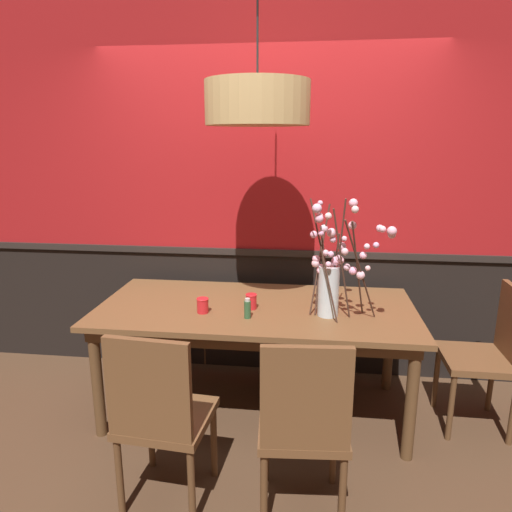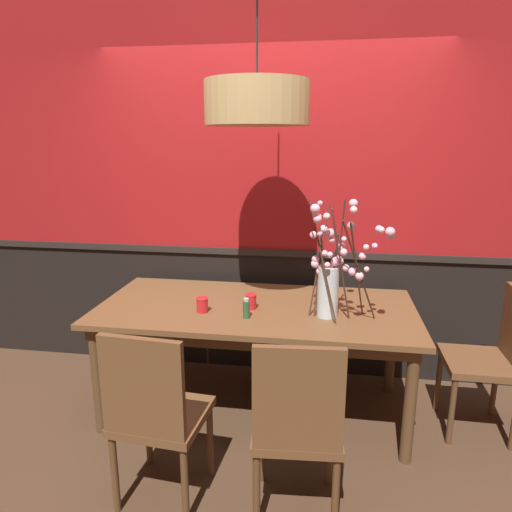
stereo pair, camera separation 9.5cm
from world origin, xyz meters
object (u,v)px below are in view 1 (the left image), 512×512
chair_far_side_right (301,297)px  candle_holder_nearer_edge (203,305)px  chair_near_side_left (160,412)px  candle_holder_nearer_center (251,301)px  vase_with_blossoms (333,276)px  chair_near_side_right (304,422)px  pendant_lamp (257,103)px  chair_head_east_end (490,350)px  chair_far_side_left (227,294)px  condiment_bottle (247,309)px  dining_table (256,317)px

chair_far_side_right → candle_holder_nearer_edge: size_ratio=9.66×
chair_near_side_left → chair_far_side_right: 1.96m
candle_holder_nearer_center → vase_with_blossoms: bearing=-8.7°
candle_holder_nearer_edge → chair_far_side_right: bearing=61.2°
chair_near_side_right → chair_far_side_right: bearing=91.9°
chair_near_side_left → vase_with_blossoms: vase_with_blossoms is taller
chair_near_side_left → pendant_lamp: size_ratio=0.95×
candle_holder_nearer_edge → pendant_lamp: pendant_lamp is taller
candle_holder_nearer_center → pendant_lamp: bearing=-27.8°
chair_near_side_left → chair_head_east_end: (1.87, 0.92, -0.00)m
candle_holder_nearer_center → chair_head_east_end: bearing=2.0°
chair_near_side_left → chair_far_side_left: (0.00, 1.81, -0.00)m
chair_head_east_end → chair_far_side_left: chair_far_side_left is taller
vase_with_blossoms → condiment_bottle: bearing=-170.6°
candle_holder_nearer_center → pendant_lamp: size_ratio=0.10×
dining_table → chair_far_side_right: 0.98m
vase_with_blossoms → chair_head_east_end: bearing=7.4°
chair_head_east_end → pendant_lamp: bearing=-177.1°
vase_with_blossoms → candle_holder_nearer_center: vase_with_blossoms is taller
condiment_bottle → candle_holder_nearer_edge: bearing=169.2°
candle_holder_nearer_center → pendant_lamp: pendant_lamp is taller
chair_far_side_left → chair_near_side_right: size_ratio=0.98×
chair_far_side_left → candle_holder_nearer_edge: 1.08m
chair_head_east_end → candle_holder_nearer_edge: bearing=-175.0°
dining_table → chair_far_side_right: size_ratio=2.24×
vase_with_blossoms → pendant_lamp: size_ratio=0.72×
dining_table → candle_holder_nearer_center: (-0.02, -0.06, 0.13)m
dining_table → candle_holder_nearer_edge: bearing=-152.9°
chair_near_side_right → candle_holder_nearer_edge: 1.05m
condiment_bottle → chair_far_side_right: bearing=75.1°
dining_table → chair_near_side_right: chair_near_side_right is taller
chair_head_east_end → pendant_lamp: (-1.49, -0.08, 1.51)m
chair_near_side_right → condiment_bottle: chair_near_side_right is taller
chair_near_side_right → pendant_lamp: (-0.32, 0.85, 1.50)m
dining_table → candle_holder_nearer_edge: (-0.32, -0.16, 0.13)m
chair_far_side_left → candle_holder_nearer_center: 1.04m
chair_far_side_left → candle_holder_nearer_edge: bearing=-88.0°
pendant_lamp → dining_table: bearing=102.8°
candle_holder_nearer_center → pendant_lamp: (0.04, -0.02, 1.22)m
chair_near_side_left → condiment_bottle: bearing=64.6°
chair_head_east_end → candle_holder_nearer_edge: chair_head_east_end is taller
chair_far_side_left → vase_with_blossoms: size_ratio=1.30×
chair_near_side_left → chair_near_side_right: 0.70m
chair_near_side_left → chair_far_side_right: size_ratio=1.05×
chair_far_side_right → condiment_bottle: (-0.31, -1.15, 0.31)m
chair_near_side_left → candle_holder_nearer_edge: (0.04, 0.76, 0.28)m
vase_with_blossoms → candle_holder_nearer_edge: (-0.81, -0.03, -0.21)m
vase_with_blossoms → chair_far_side_right: bearing=101.1°
chair_near_side_left → pendant_lamp: 1.77m
chair_far_side_left → vase_with_blossoms: vase_with_blossoms is taller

